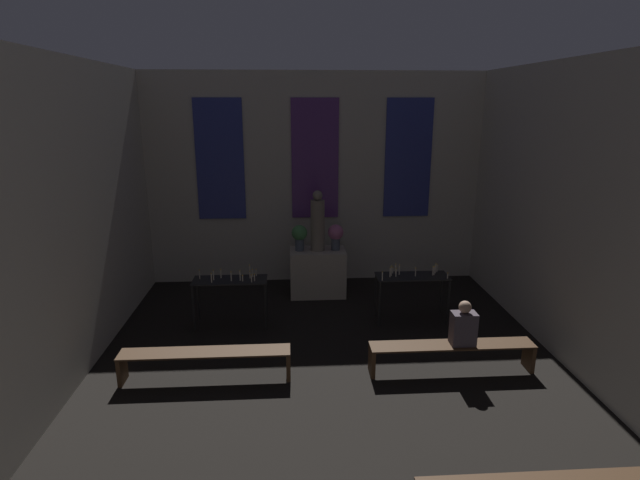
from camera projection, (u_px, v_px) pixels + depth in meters
wall_back at (315, 179)px, 10.95m from camera, size 7.51×0.16×4.58m
altar at (318, 272)px, 10.47m from camera, size 1.15×0.69×0.98m
statue at (318, 223)px, 10.19m from camera, size 0.29×0.29×1.25m
flower_vase_left at (299, 235)px, 10.23m from camera, size 0.32×0.32×0.54m
flower_vase_right at (336, 235)px, 10.28m from camera, size 0.32×0.32×0.54m
candle_rack_left at (230, 285)px, 8.93m from camera, size 1.32×0.51×1.08m
candle_rack_right at (412, 281)px, 9.13m from camera, size 1.32×0.51×1.08m
pew_back_left at (205, 358)px, 7.25m from camera, size 2.47×0.36×0.45m
pew_back_right at (452, 351)px, 7.47m from camera, size 2.47×0.36×0.45m
person_seated at (464, 326)px, 7.37m from camera, size 0.36×0.24×0.69m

